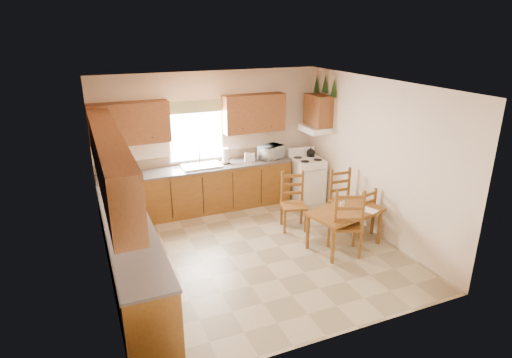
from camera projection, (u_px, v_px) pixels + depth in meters
name	position (u px, v px, depth m)	size (l,w,h in m)	color
floor	(255.00, 252.00, 7.03)	(4.50, 4.50, 0.00)	tan
ceiling	(255.00, 85.00, 6.11)	(4.50, 4.50, 0.00)	brown
wall_left	(101.00, 196.00, 5.74)	(4.50, 4.50, 0.00)	beige
wall_right	(374.00, 157.00, 7.40)	(4.50, 4.50, 0.00)	beige
wall_back	(211.00, 140.00, 8.52)	(4.50, 4.50, 0.00)	beige
wall_front	(335.00, 237.00, 4.62)	(4.50, 4.50, 0.00)	beige
lower_cab_back	(199.00, 190.00, 8.43)	(3.75, 0.60, 0.88)	brown
lower_cab_left	(132.00, 256.00, 6.03)	(0.60, 3.60, 0.88)	brown
counter_back	(198.00, 168.00, 8.27)	(3.75, 0.63, 0.04)	#554E4B
counter_left	(128.00, 226.00, 5.87)	(0.63, 3.60, 0.04)	#554E4B
backsplash	(194.00, 159.00, 8.48)	(3.75, 0.01, 0.18)	#866F54
upper_cab_back_left	(130.00, 123.00, 7.63)	(1.41, 0.33, 0.75)	brown
upper_cab_back_right	(254.00, 113.00, 8.52)	(1.25, 0.33, 0.75)	brown
upper_cab_left	(110.00, 161.00, 5.50)	(0.33, 3.60, 0.75)	brown
upper_cab_stove	(318.00, 110.00, 8.58)	(0.33, 0.62, 0.62)	brown
range_hood	(315.00, 129.00, 8.69)	(0.44, 0.62, 0.12)	white
window_frame	(196.00, 132.00, 8.31)	(1.13, 0.02, 1.18)	white
window_pane	(196.00, 132.00, 8.31)	(1.05, 0.01, 1.10)	white
window_valance	(195.00, 107.00, 8.12)	(1.19, 0.01, 0.24)	#48632F
sink_basin	(201.00, 166.00, 8.29)	(0.75, 0.45, 0.04)	silver
pine_decal_a	(334.00, 88.00, 8.18)	(0.22, 0.22, 0.36)	#173816
pine_decal_b	(325.00, 84.00, 8.45)	(0.22, 0.22, 0.36)	#173816
pine_decal_c	(317.00, 84.00, 8.74)	(0.22, 0.22, 0.36)	#173816
stove	(307.00, 180.00, 8.98)	(0.60, 0.62, 0.89)	white
coffeemaker	(116.00, 168.00, 7.63)	(0.21, 0.25, 0.36)	white
paper_towel	(226.00, 156.00, 8.44)	(0.13, 0.13, 0.31)	white
toaster	(250.00, 157.00, 8.62)	(0.20, 0.13, 0.16)	white
microwave	(271.00, 152.00, 8.77)	(0.45, 0.32, 0.27)	white
dining_table	(344.00, 228.00, 7.10)	(1.22, 0.70, 0.65)	brown
chair_near_left	(345.00, 221.00, 6.81)	(0.48, 0.46, 1.15)	brown
chair_near_right	(362.00, 211.00, 7.51)	(0.36, 0.35, 0.86)	brown
chair_far_left	(294.00, 202.00, 7.67)	(0.43, 0.41, 1.03)	brown
chair_far_right	(344.00, 198.00, 7.84)	(0.43, 0.41, 1.03)	brown
table_paper	(369.00, 210.00, 7.00)	(0.20, 0.26, 0.00)	white
table_card	(342.00, 205.00, 7.04)	(0.09, 0.02, 0.13)	white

